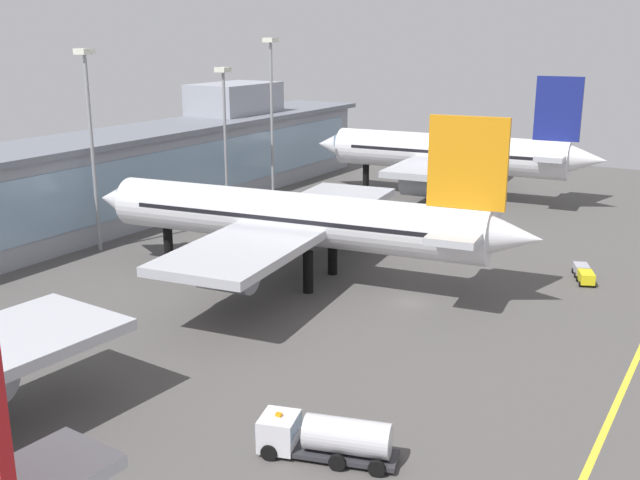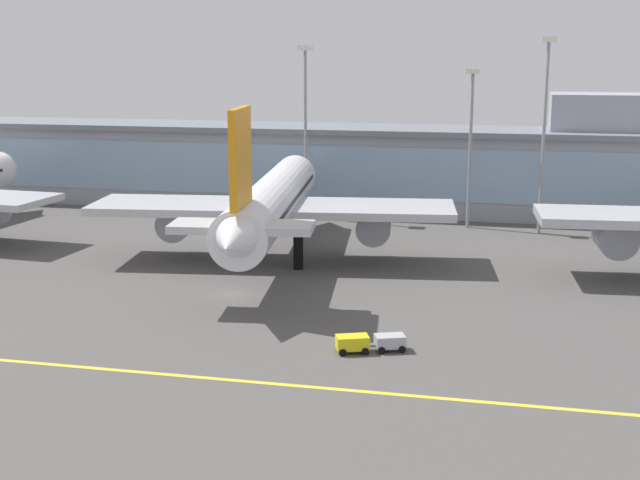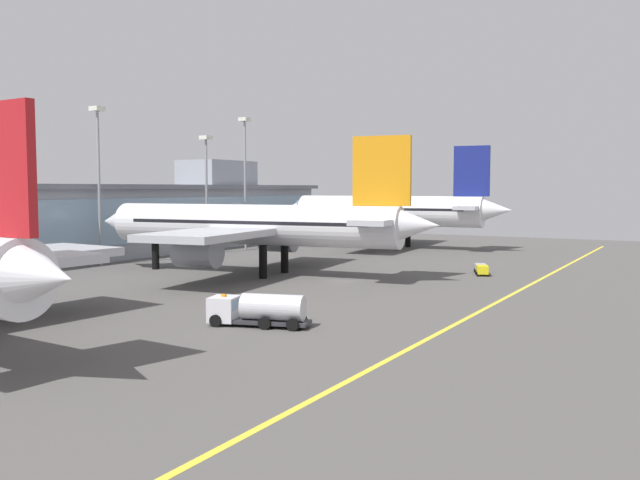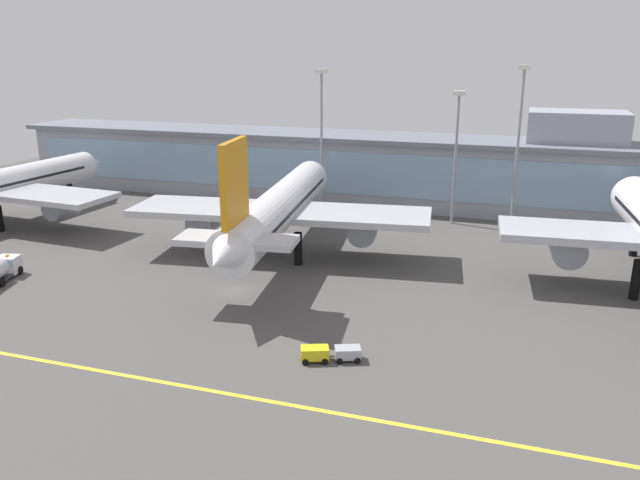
# 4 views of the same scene
# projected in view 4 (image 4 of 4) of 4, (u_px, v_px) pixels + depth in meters

# --- Properties ---
(ground_plane) EXTENTS (185.55, 185.55, 0.00)m
(ground_plane) POSITION_uv_depth(u_px,v_px,m) (235.00, 291.00, 76.75)
(ground_plane) COLOR #514F4C
(taxiway_centreline_stripe) EXTENTS (148.44, 0.50, 0.01)m
(taxiway_centreline_stripe) POSITION_uv_depth(u_px,v_px,m) (128.00, 376.00, 56.74)
(taxiway_centreline_stripe) COLOR yellow
(taxiway_centreline_stripe) RESTS_ON ground
(terminal_building) EXTENTS (135.54, 14.00, 17.96)m
(terminal_building) POSITION_uv_depth(u_px,v_px,m) (357.00, 166.00, 119.48)
(terminal_building) COLOR #9399A3
(terminal_building) RESTS_ON ground
(airliner_near_right) EXTENTS (42.43, 52.52, 18.84)m
(airliner_near_right) POSITION_uv_depth(u_px,v_px,m) (279.00, 209.00, 87.49)
(airliner_near_right) COLOR black
(airliner_near_right) RESTS_ON ground
(baggage_tug_near) EXTENTS (5.76, 3.57, 1.40)m
(baggage_tug_near) POSITION_uv_depth(u_px,v_px,m) (330.00, 353.00, 59.31)
(baggage_tug_near) COLOR black
(baggage_tug_near) RESTS_ON ground
(apron_light_mast_west) EXTENTS (1.80, 1.80, 25.71)m
(apron_light_mast_west) POSITION_uv_depth(u_px,v_px,m) (519.00, 127.00, 97.06)
(apron_light_mast_west) COLOR gray
(apron_light_mast_west) RESTS_ON ground
(apron_light_mast_centre) EXTENTS (1.80, 1.80, 21.67)m
(apron_light_mast_centre) POSITION_uv_depth(u_px,v_px,m) (457.00, 137.00, 102.21)
(apron_light_mast_centre) COLOR gray
(apron_light_mast_centre) RESTS_ON ground
(apron_light_mast_east) EXTENTS (1.80, 1.80, 24.70)m
(apron_light_mast_east) POSITION_uv_depth(u_px,v_px,m) (321.00, 120.00, 110.64)
(apron_light_mast_east) COLOR gray
(apron_light_mast_east) RESTS_ON ground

